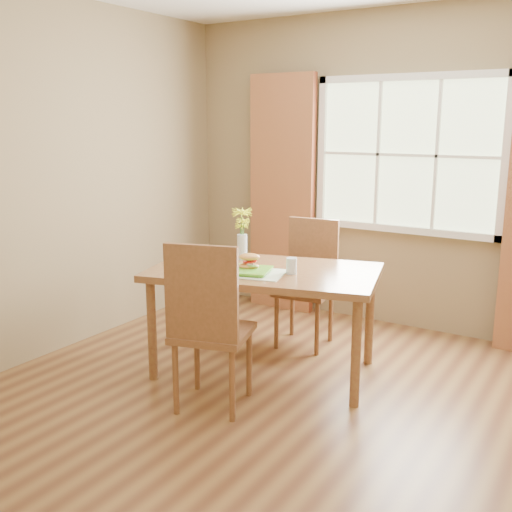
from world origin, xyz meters
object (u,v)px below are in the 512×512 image
object	(u,v)px
water_glass	(291,266)
chair_far	(309,276)
dining_table	(264,280)
chair_near	(207,321)
croissant_sandwich	(249,261)
flower_vase	(242,229)

from	to	relation	value
water_glass	chair_far	bearing A→B (deg)	108.07
chair_far	dining_table	bearing A→B (deg)	-96.35
chair_near	croissant_sandwich	world-z (taller)	chair_near
croissant_sandwich	chair_near	bearing A→B (deg)	-111.72
dining_table	chair_near	world-z (taller)	chair_near
water_glass	dining_table	bearing A→B (deg)	176.08
chair_near	flower_vase	bearing A→B (deg)	93.61
croissant_sandwich	water_glass	world-z (taller)	croissant_sandwich
chair_near	water_glass	distance (m)	0.76
dining_table	chair_far	distance (m)	0.72
dining_table	flower_vase	size ratio (longest dim) A/B	4.49
croissant_sandwich	flower_vase	bearing A→B (deg)	101.50
dining_table	chair_far	bearing A→B (deg)	75.99
dining_table	chair_near	distance (m)	0.72
croissant_sandwich	flower_vase	size ratio (longest dim) A/B	0.46
chair_near	water_glass	size ratio (longest dim) A/B	9.91
croissant_sandwich	flower_vase	world-z (taller)	flower_vase
dining_table	water_glass	xyz separation A→B (m)	(0.22, -0.02, 0.13)
chair_near	croissant_sandwich	bearing A→B (deg)	80.73
water_glass	chair_near	bearing A→B (deg)	-105.88
chair_far	water_glass	bearing A→B (deg)	-79.17
chair_near	chair_far	bearing A→B (deg)	74.93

